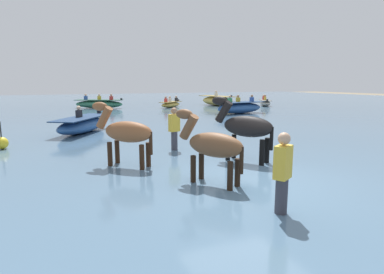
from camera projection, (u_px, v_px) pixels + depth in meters
name	position (u px, v px, depth m)	size (l,w,h in m)	color
ground_plane	(248.00, 191.00, 7.19)	(120.00, 120.00, 0.00)	#84755B
water_surface	(139.00, 128.00, 16.23)	(90.00, 90.00, 0.29)	slate
horse_lead_bay	(212.00, 147.00, 6.66)	(1.12, 1.59, 1.83)	brown
horse_trailing_black	(245.00, 128.00, 8.60)	(1.25, 1.75, 2.02)	black
horse_flank_chestnut	(126.00, 134.00, 8.09)	(1.46, 1.45, 1.91)	brown
boat_distant_west	(99.00, 104.00, 26.39)	(4.03, 2.91, 1.18)	#337556
boat_far_inshore	(171.00, 104.00, 27.39)	(2.56, 2.28, 0.96)	gold
boat_mid_outer	(240.00, 108.00, 22.04)	(3.77, 1.86, 1.26)	#28518E
boat_far_offshore	(217.00, 101.00, 29.45)	(2.14, 4.36, 1.36)	gold
boat_near_port	(82.00, 125.00, 13.65)	(2.82, 3.62, 1.14)	#28518E
boat_near_starboard	(265.00, 103.00, 29.18)	(1.95, 2.66, 1.00)	#B2AD9E
person_onlooker_left	(282.00, 179.00, 5.15)	(0.38, 0.33, 1.63)	#383842
person_wading_close	(174.00, 132.00, 10.09)	(0.36, 0.28, 1.63)	#383842
channel_buoy	(2.00, 143.00, 10.26)	(0.39, 0.39, 0.89)	yellow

